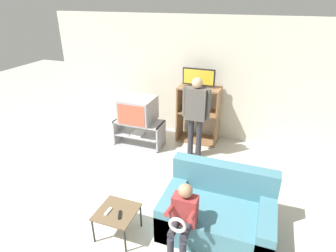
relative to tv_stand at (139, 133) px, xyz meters
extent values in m
plane|color=beige|center=(0.76, -2.72, -0.27)|extent=(18.00, 18.00, 0.00)
cube|color=silver|center=(0.76, 0.93, 1.03)|extent=(6.40, 0.06, 2.60)
cube|color=#A8A8AD|center=(0.00, 0.00, -0.26)|extent=(1.02, 0.48, 0.02)
cube|color=#A8A8AD|center=(0.00, 0.00, -0.02)|extent=(0.99, 0.48, 0.02)
cube|color=#A8A8AD|center=(0.00, 0.00, 0.27)|extent=(1.02, 0.48, 0.02)
cube|color=#A8A8AD|center=(-0.49, 0.00, 0.00)|extent=(0.03, 0.48, 0.54)
cube|color=#A8A8AD|center=(0.49, 0.00, 0.00)|extent=(0.03, 0.48, 0.54)
cube|color=white|center=(0.00, -0.06, 0.01)|extent=(0.24, 0.28, 0.05)
cube|color=#9E9EA3|center=(-0.01, 0.01, 0.53)|extent=(0.66, 0.64, 0.50)
cube|color=#D8593F|center=(-0.01, -0.32, 0.53)|extent=(0.58, 0.01, 0.42)
cube|color=#8E6642|center=(0.70, 0.62, 0.35)|extent=(0.03, 0.49, 1.23)
cube|color=#8E6642|center=(1.54, 0.62, 0.35)|extent=(0.03, 0.49, 1.23)
cube|color=#8E6642|center=(1.12, 0.62, -0.25)|extent=(0.80, 0.49, 0.03)
cube|color=#8E6642|center=(1.12, 0.62, 0.41)|extent=(0.80, 0.49, 0.03)
cube|color=#8E6642|center=(1.12, 0.62, 0.94)|extent=(0.80, 0.49, 0.03)
cube|color=#3870B7|center=(0.97, 0.55, 0.53)|extent=(0.18, 0.04, 0.22)
cube|color=black|center=(1.09, 0.61, 0.98)|extent=(0.23, 0.20, 0.04)
cube|color=black|center=(1.09, 0.61, 1.17)|extent=(0.67, 0.04, 0.34)
cube|color=yellow|center=(1.09, 0.59, 1.17)|extent=(0.62, 0.01, 0.29)
cube|color=brown|center=(0.81, -2.39, 0.11)|extent=(0.51, 0.51, 0.02)
cylinder|color=black|center=(0.58, -2.62, -0.08)|extent=(0.02, 0.02, 0.37)
cylinder|color=black|center=(1.04, -2.62, -0.08)|extent=(0.02, 0.02, 0.37)
cylinder|color=black|center=(0.58, -2.16, -0.08)|extent=(0.02, 0.02, 0.37)
cylinder|color=black|center=(1.04, -2.16, -0.08)|extent=(0.02, 0.02, 0.37)
cube|color=black|center=(0.89, -2.44, 0.13)|extent=(0.09, 0.15, 0.02)
cube|color=silver|center=(0.72, -2.44, 0.13)|extent=(0.04, 0.15, 0.02)
cube|color=teal|center=(2.04, -1.88, -0.06)|extent=(1.45, 0.94, 0.41)
cube|color=teal|center=(2.04, -1.51, 0.36)|extent=(1.45, 0.20, 0.44)
cube|color=teal|center=(1.42, -1.88, 0.00)|extent=(0.22, 0.94, 0.53)
cube|color=teal|center=(2.65, -1.88, 0.00)|extent=(0.22, 0.94, 0.53)
cylinder|color=#2D2D33|center=(1.15, -0.08, 0.14)|extent=(0.11, 0.11, 0.81)
cylinder|color=#2D2D33|center=(1.32, -0.08, 0.14)|extent=(0.11, 0.11, 0.81)
cube|color=#5B5651|center=(1.24, -0.08, 0.85)|extent=(0.38, 0.20, 0.61)
cylinder|color=#5B5651|center=(1.01, -0.08, 0.86)|extent=(0.08, 0.08, 0.58)
cylinder|color=#5B5651|center=(1.46, -0.08, 0.86)|extent=(0.08, 0.08, 0.58)
sphere|color=#DBAD89|center=(1.24, -0.08, 1.25)|extent=(0.20, 0.20, 0.20)
cylinder|color=#2D2D38|center=(1.63, -2.59, -0.06)|extent=(0.08, 0.08, 0.41)
cylinder|color=#2D2D38|center=(1.63, -2.44, 0.19)|extent=(0.09, 0.30, 0.09)
cylinder|color=#2D2D38|center=(1.78, -2.44, 0.19)|extent=(0.09, 0.30, 0.09)
cube|color=#993333|center=(1.70, -2.29, 0.34)|extent=(0.30, 0.17, 0.40)
cylinder|color=#993333|center=(1.57, -2.42, 0.42)|extent=(0.06, 0.31, 0.14)
cylinder|color=#993333|center=(1.84, -2.42, 0.42)|extent=(0.06, 0.31, 0.14)
sphere|color=#A37A5B|center=(1.70, -2.29, 0.62)|extent=(0.17, 0.17, 0.17)
torus|color=silver|center=(1.70, -2.58, 0.36)|extent=(0.21, 0.04, 0.21)
camera|label=1|loc=(2.41, -4.82, 2.68)|focal=30.00mm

